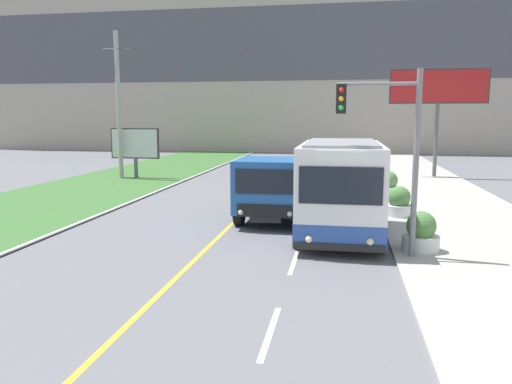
{
  "coord_description": "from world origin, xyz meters",
  "views": [
    {
      "loc": [
        3.99,
        -0.88,
        3.98
      ],
      "look_at": [
        1.1,
        15.75,
        1.4
      ],
      "focal_mm": 35.0,
      "sensor_mm": 36.0,
      "label": 1
    }
  ],
  "objects_px": {
    "billboard_small": "(135,145)",
    "utility_pole_far": "(119,105)",
    "traffic_light_mast": "(391,139)",
    "planter_round_third": "(388,185)",
    "planter_round_second": "(399,203)",
    "dump_truck": "(274,188)",
    "billboard_large": "(439,91)",
    "planter_round_far": "(378,173)",
    "city_bus": "(341,190)",
    "planter_round_near": "(421,233)"
  },
  "relations": [
    {
      "from": "billboard_small",
      "to": "planter_round_near",
      "type": "bearing_deg",
      "value": -45.04
    },
    {
      "from": "traffic_light_mast",
      "to": "billboard_small",
      "type": "relative_size",
      "value": 1.63
    },
    {
      "from": "planter_round_second",
      "to": "planter_round_third",
      "type": "distance_m",
      "value": 5.21
    },
    {
      "from": "city_bus",
      "to": "planter_round_second",
      "type": "bearing_deg",
      "value": 58.37
    },
    {
      "from": "traffic_light_mast",
      "to": "planter_round_far",
      "type": "relative_size",
      "value": 4.43
    },
    {
      "from": "dump_truck",
      "to": "planter_round_third",
      "type": "height_order",
      "value": "dump_truck"
    },
    {
      "from": "billboard_small",
      "to": "planter_round_third",
      "type": "height_order",
      "value": "billboard_small"
    },
    {
      "from": "planter_round_second",
      "to": "dump_truck",
      "type": "bearing_deg",
      "value": -165.24
    },
    {
      "from": "billboard_small",
      "to": "planter_round_third",
      "type": "distance_m",
      "value": 16.31
    },
    {
      "from": "planter_round_far",
      "to": "planter_round_near",
      "type": "bearing_deg",
      "value": -89.21
    },
    {
      "from": "planter_round_far",
      "to": "billboard_large",
      "type": "bearing_deg",
      "value": 41.36
    },
    {
      "from": "city_bus",
      "to": "planter_round_near",
      "type": "bearing_deg",
      "value": -33.04
    },
    {
      "from": "dump_truck",
      "to": "billboard_large",
      "type": "xyz_separation_m",
      "value": [
        8.48,
        15.05,
        4.3
      ]
    },
    {
      "from": "city_bus",
      "to": "planter_round_third",
      "type": "relative_size",
      "value": 4.6
    },
    {
      "from": "planter_round_near",
      "to": "traffic_light_mast",
      "type": "bearing_deg",
      "value": -146.78
    },
    {
      "from": "billboard_large",
      "to": "planter_round_third",
      "type": "height_order",
      "value": "billboard_large"
    },
    {
      "from": "utility_pole_far",
      "to": "planter_round_second",
      "type": "relative_size",
      "value": 7.8
    },
    {
      "from": "city_bus",
      "to": "dump_truck",
      "type": "height_order",
      "value": "city_bus"
    },
    {
      "from": "dump_truck",
      "to": "utility_pole_far",
      "type": "bearing_deg",
      "value": 135.76
    },
    {
      "from": "billboard_large",
      "to": "planter_round_second",
      "type": "relative_size",
      "value": 5.9
    },
    {
      "from": "utility_pole_far",
      "to": "planter_round_far",
      "type": "bearing_deg",
      "value": 2.03
    },
    {
      "from": "traffic_light_mast",
      "to": "planter_round_far",
      "type": "bearing_deg",
      "value": 87.15
    },
    {
      "from": "billboard_small",
      "to": "planter_round_near",
      "type": "height_order",
      "value": "billboard_small"
    },
    {
      "from": "billboard_small",
      "to": "utility_pole_far",
      "type": "bearing_deg",
      "value": -152.08
    },
    {
      "from": "planter_round_third",
      "to": "dump_truck",
      "type": "bearing_deg",
      "value": -126.69
    },
    {
      "from": "planter_round_second",
      "to": "billboard_small",
      "type": "bearing_deg",
      "value": 146.27
    },
    {
      "from": "planter_round_near",
      "to": "city_bus",
      "type": "bearing_deg",
      "value": 146.96
    },
    {
      "from": "dump_truck",
      "to": "utility_pole_far",
      "type": "xyz_separation_m",
      "value": [
        -11.42,
        11.11,
        3.4
      ]
    },
    {
      "from": "city_bus",
      "to": "planter_round_near",
      "type": "distance_m",
      "value": 2.98
    },
    {
      "from": "billboard_small",
      "to": "planter_round_far",
      "type": "relative_size",
      "value": 2.71
    },
    {
      "from": "billboard_small",
      "to": "planter_round_second",
      "type": "bearing_deg",
      "value": -33.73
    },
    {
      "from": "dump_truck",
      "to": "billboard_small",
      "type": "distance_m",
      "value": 15.7
    },
    {
      "from": "billboard_large",
      "to": "planter_round_far",
      "type": "bearing_deg",
      "value": -138.64
    },
    {
      "from": "planter_round_third",
      "to": "traffic_light_mast",
      "type": "bearing_deg",
      "value": -95.03
    },
    {
      "from": "dump_truck",
      "to": "planter_round_third",
      "type": "relative_size",
      "value": 5.75
    },
    {
      "from": "dump_truck",
      "to": "city_bus",
      "type": "bearing_deg",
      "value": -43.74
    },
    {
      "from": "billboard_small",
      "to": "billboard_large",
      "type": "bearing_deg",
      "value": 10.39
    },
    {
      "from": "planter_round_near",
      "to": "planter_round_third",
      "type": "relative_size",
      "value": 0.96
    },
    {
      "from": "traffic_light_mast",
      "to": "planter_round_third",
      "type": "height_order",
      "value": "traffic_light_mast"
    },
    {
      "from": "planter_round_far",
      "to": "utility_pole_far",
      "type": "bearing_deg",
      "value": -177.97
    },
    {
      "from": "planter_round_near",
      "to": "planter_round_second",
      "type": "height_order",
      "value": "planter_round_second"
    },
    {
      "from": "dump_truck",
      "to": "billboard_small",
      "type": "relative_size",
      "value": 2.17
    },
    {
      "from": "traffic_light_mast",
      "to": "planter_round_third",
      "type": "distance_m",
      "value": 11.47
    },
    {
      "from": "dump_truck",
      "to": "planter_round_third",
      "type": "xyz_separation_m",
      "value": [
        4.83,
        6.47,
        -0.64
      ]
    },
    {
      "from": "billboard_large",
      "to": "billboard_small",
      "type": "height_order",
      "value": "billboard_large"
    },
    {
      "from": "billboard_small",
      "to": "planter_round_far",
      "type": "xyz_separation_m",
      "value": [
        15.26,
        0.14,
        -1.56
      ]
    },
    {
      "from": "traffic_light_mast",
      "to": "billboard_large",
      "type": "distance_m",
      "value": 20.32
    },
    {
      "from": "planter_round_far",
      "to": "planter_round_second",
      "type": "bearing_deg",
      "value": -89.23
    },
    {
      "from": "traffic_light_mast",
      "to": "billboard_large",
      "type": "xyz_separation_m",
      "value": [
        4.63,
        19.66,
        2.19
      ]
    },
    {
      "from": "traffic_light_mast",
      "to": "planter_round_third",
      "type": "xyz_separation_m",
      "value": [
        0.98,
        11.09,
        -2.76
      ]
    }
  ]
}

